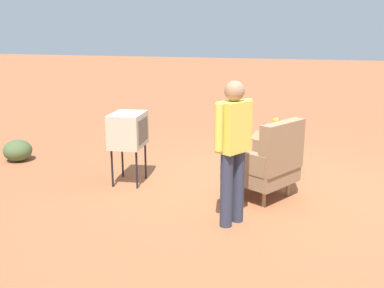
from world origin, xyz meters
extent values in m
plane|color=#A05B38|center=(0.00, 0.00, 0.00)|extent=(60.00, 60.00, 0.00)
cylinder|color=#937047|center=(-0.17, -0.06, 0.11)|extent=(0.05, 0.05, 0.22)
cylinder|color=#937047|center=(0.30, -0.31, 0.11)|extent=(0.05, 0.05, 0.22)
cylinder|color=#937047|center=(0.09, 0.41, 0.11)|extent=(0.05, 0.05, 0.22)
cylinder|color=#937047|center=(0.55, 0.16, 0.11)|extent=(0.05, 0.05, 0.22)
cube|color=#8C6B4C|center=(0.19, 0.05, 0.32)|extent=(1.03, 1.03, 0.20)
cube|color=#8C6B4C|center=(0.35, 0.33, 0.74)|extent=(0.74, 0.50, 0.64)
cube|color=#8C6B4C|center=(-0.09, 0.20, 0.55)|extent=(0.45, 0.67, 0.26)
cube|color=#8C6B4C|center=(0.47, -0.10, 0.55)|extent=(0.45, 0.67, 0.26)
cylinder|color=black|center=(-0.98, -0.16, 0.29)|extent=(0.04, 0.04, 0.59)
cylinder|color=black|center=(-0.53, -0.16, 0.29)|extent=(0.04, 0.04, 0.59)
cylinder|color=black|center=(-0.98, 0.29, 0.29)|extent=(0.04, 0.04, 0.59)
cylinder|color=black|center=(-0.53, 0.29, 0.29)|extent=(0.04, 0.04, 0.59)
cube|color=#937047|center=(-0.75, 0.07, 0.60)|extent=(0.56, 0.56, 0.03)
cylinder|color=black|center=(0.42, -1.64, 0.28)|extent=(0.03, 0.03, 0.55)
cylinder|color=black|center=(-0.02, -1.69, 0.28)|extent=(0.03, 0.03, 0.55)
cylinder|color=black|center=(0.47, -2.00, 0.28)|extent=(0.03, 0.03, 0.55)
cylinder|color=black|center=(0.03, -2.05, 0.28)|extent=(0.03, 0.03, 0.55)
cube|color=#BCB299|center=(0.23, -1.85, 0.79)|extent=(0.65, 0.51, 0.48)
cube|color=#383D3F|center=(0.20, -1.62, 0.79)|extent=(0.42, 0.06, 0.34)
cylinder|color=#2D3347|center=(1.07, -0.08, 0.43)|extent=(0.14, 0.14, 0.86)
cylinder|color=#2D3347|center=(1.25, -0.17, 0.43)|extent=(0.14, 0.14, 0.86)
cube|color=#D6C64C|center=(1.16, -0.13, 1.14)|extent=(0.42, 0.37, 0.56)
cylinder|color=#D6C64C|center=(0.95, -0.01, 1.17)|extent=(0.09, 0.09, 0.50)
cylinder|color=#D6C64C|center=(1.37, -0.24, 1.17)|extent=(0.09, 0.09, 0.50)
sphere|color=#A37556|center=(1.16, -0.13, 1.53)|extent=(0.22, 0.22, 0.22)
cylinder|color=red|center=(-0.98, -0.07, 0.68)|extent=(0.07, 0.07, 0.12)
cylinder|color=blue|center=(-0.66, 0.09, 0.68)|extent=(0.07, 0.07, 0.12)
cylinder|color=silver|center=(-0.91, 0.24, 0.72)|extent=(0.06, 0.06, 0.20)
cylinder|color=silver|center=(-0.79, 0.12, 0.71)|extent=(0.09, 0.09, 0.18)
sphere|color=yellow|center=(-0.79, 0.12, 0.85)|extent=(0.07, 0.07, 0.07)
sphere|color=#E04C66|center=(-0.83, 0.13, 0.85)|extent=(0.07, 0.07, 0.07)
sphere|color=orange|center=(-0.76, 0.11, 0.85)|extent=(0.07, 0.07, 0.07)
ellipsoid|color=#475B33|center=(-0.21, -4.13, 0.18)|extent=(0.47, 0.47, 0.36)
camera|label=1|loc=(5.73, 0.81, 2.15)|focal=40.81mm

